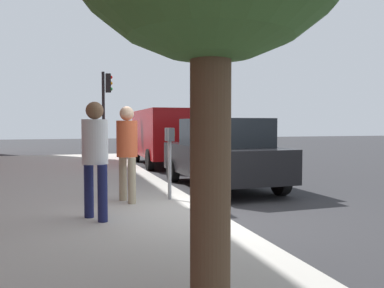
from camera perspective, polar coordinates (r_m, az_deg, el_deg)
The scene contains 8 objects.
ground_plane at distance 7.20m, azimuth 3.00°, elevation -10.30°, with size 80.00×80.00×0.00m, color #2B2B2D.
sidewalk_slab at distance 6.78m, azimuth -21.98°, elevation -10.67°, with size 28.00×6.00×0.15m, color #A8A59E.
parking_meter at distance 7.96m, azimuth -3.16°, elevation -0.55°, with size 0.36×0.12×1.41m.
pedestrian_at_meter at distance 7.78m, azimuth -9.10°, elevation -0.18°, with size 0.53×0.40×1.82m.
pedestrian_bystander at distance 6.43m, azimuth -13.45°, elevation -0.79°, with size 0.50×0.40×1.83m.
parked_sedan_near at distance 10.34m, azimuth 4.26°, elevation -1.28°, with size 4.46×2.08×1.77m.
parked_van_far at distance 16.13m, azimuth -3.66°, elevation 1.47°, with size 5.25×2.22×2.18m.
traffic_signal at distance 16.98m, azimuth -11.99°, elevation 5.94°, with size 0.24×0.44×3.60m.
Camera 1 is at (-6.58, 2.42, 1.63)m, focal length 38.01 mm.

